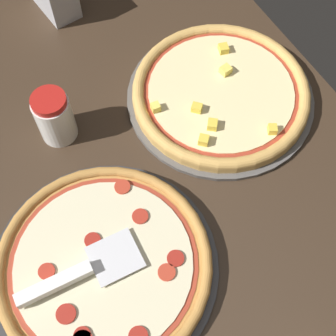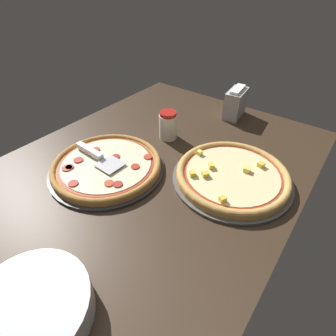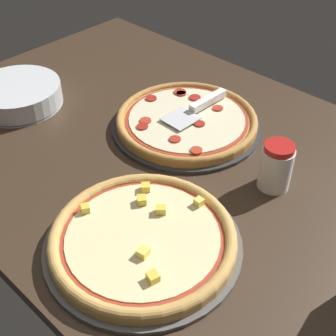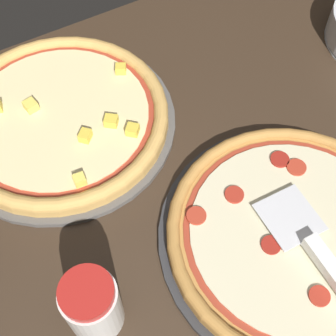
# 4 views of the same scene
# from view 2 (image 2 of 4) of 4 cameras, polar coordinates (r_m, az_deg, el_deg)

# --- Properties ---
(ground_plane) EXTENTS (1.49, 1.00, 0.04)m
(ground_plane) POSITION_cam_2_polar(r_m,az_deg,el_deg) (0.93, -6.63, -2.91)
(ground_plane) COLOR #38281C
(pizza_pan_front) EXTENTS (0.41, 0.41, 0.01)m
(pizza_pan_front) POSITION_cam_2_polar(r_m,az_deg,el_deg) (0.96, -13.06, -0.14)
(pizza_pan_front) COLOR #2D2D30
(pizza_pan_front) RESTS_ON ground_plane
(pizza_front) EXTENTS (0.38, 0.38, 0.03)m
(pizza_front) POSITION_cam_2_polar(r_m,az_deg,el_deg) (0.95, -13.22, 0.70)
(pizza_front) COLOR #B77F3D
(pizza_front) RESTS_ON pizza_pan_front
(pizza_pan_back) EXTENTS (0.40, 0.40, 0.01)m
(pizza_pan_back) POSITION_cam_2_polar(r_m,az_deg,el_deg) (0.92, 13.66, -2.28)
(pizza_pan_back) COLOR #565451
(pizza_pan_back) RESTS_ON ground_plane
(pizza_back) EXTENTS (0.38, 0.38, 0.04)m
(pizza_back) POSITION_cam_2_polar(r_m,az_deg,el_deg) (0.91, 13.82, -1.38)
(pizza_back) COLOR tan
(pizza_back) RESTS_ON pizza_pan_back
(serving_spatula) EXTENTS (0.08, 0.22, 0.02)m
(serving_spatula) POSITION_cam_2_polar(r_m,az_deg,el_deg) (0.98, -15.86, 3.07)
(serving_spatula) COLOR silver
(serving_spatula) RESTS_ON pizza_front
(plate_stack) EXTENTS (0.25, 0.25, 0.06)m
(plate_stack) POSITION_cam_2_polar(r_m,az_deg,el_deg) (0.67, -27.75, -25.77)
(plate_stack) COLOR silver
(plate_stack) RESTS_ON ground_plane
(parmesan_shaker) EXTENTS (0.07, 0.07, 0.12)m
(parmesan_shaker) POSITION_cam_2_polar(r_m,az_deg,el_deg) (1.09, 0.02, 9.28)
(parmesan_shaker) COLOR white
(parmesan_shaker) RESTS_ON ground_plane
(napkin_holder) EXTENTS (0.14, 0.09, 0.14)m
(napkin_holder) POSITION_cam_2_polar(r_m,az_deg,el_deg) (1.30, 14.48, 13.53)
(napkin_holder) COLOR #B2B2B7
(napkin_holder) RESTS_ON ground_plane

